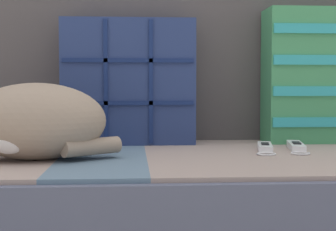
% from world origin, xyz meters
% --- Properties ---
extents(couch, '(2.02, 0.85, 0.34)m').
position_xyz_m(couch, '(0.00, 0.13, 0.17)').
color(couch, brown).
rests_on(couch, ground_plane).
extents(sofa_backrest, '(1.98, 0.14, 0.55)m').
position_xyz_m(sofa_backrest, '(0.00, 0.48, 0.62)').
color(sofa_backrest, '#474242').
rests_on(sofa_backrest, couch).
extents(throw_pillow_quilted, '(0.39, 0.14, 0.37)m').
position_xyz_m(throw_pillow_quilted, '(-0.15, 0.33, 0.53)').
color(throw_pillow_quilted, navy).
rests_on(throw_pillow_quilted, couch).
extents(sleeping_cat, '(0.40, 0.24, 0.18)m').
position_xyz_m(sleeping_cat, '(-0.38, -0.01, 0.43)').
color(sleeping_cat, gray).
rests_on(sleeping_cat, couch).
extents(game_remote_near, '(0.08, 0.19, 0.02)m').
position_xyz_m(game_remote_near, '(0.21, 0.13, 0.35)').
color(game_remote_near, white).
rests_on(game_remote_near, couch).
extents(game_remote_far, '(0.08, 0.21, 0.02)m').
position_xyz_m(game_remote_far, '(0.30, 0.14, 0.35)').
color(game_remote_far, white).
rests_on(game_remote_far, couch).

